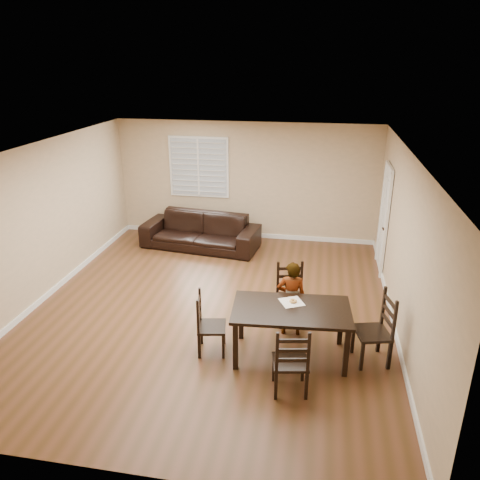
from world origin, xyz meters
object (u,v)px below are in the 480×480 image
(chair_far, at_px, (291,366))
(donut, at_px, (293,301))
(chair_right, at_px, (381,331))
(chair_near, at_px, (290,294))
(dining_table, at_px, (291,314))
(sofa, at_px, (201,231))
(chair_left, at_px, (204,325))
(child, at_px, (291,299))

(chair_far, relative_size, donut, 9.12)
(chair_far, distance_m, chair_right, 1.52)
(chair_near, xyz_separation_m, chair_far, (0.17, -1.90, -0.01))
(dining_table, bearing_deg, chair_far, -89.13)
(chair_far, bearing_deg, chair_near, -95.33)
(chair_right, bearing_deg, chair_far, -64.85)
(chair_right, xyz_separation_m, sofa, (-3.55, 3.68, -0.10))
(sofa, bearing_deg, chair_far, -55.73)
(chair_left, distance_m, sofa, 4.03)
(chair_far, xyz_separation_m, sofa, (-2.38, 4.65, -0.07))
(dining_table, relative_size, chair_right, 1.61)
(chair_left, bearing_deg, child, -69.83)
(chair_right, bearing_deg, dining_table, -99.42)
(chair_near, height_order, chair_far, chair_near)
(chair_left, relative_size, child, 0.77)
(chair_near, height_order, donut, chair_near)
(chair_left, bearing_deg, donut, -87.03)
(chair_right, relative_size, child, 0.88)
(chair_far, relative_size, sofa, 0.38)
(chair_far, height_order, chair_right, chair_right)
(chair_far, bearing_deg, dining_table, -95.47)
(chair_left, height_order, donut, chair_left)
(chair_far, height_order, sofa, chair_far)
(dining_table, xyz_separation_m, child, (-0.04, 0.59, -0.08))
(dining_table, xyz_separation_m, chair_near, (-0.09, 1.03, -0.23))
(chair_near, bearing_deg, chair_right, -48.40)
(child, distance_m, sofa, 3.92)
(dining_table, bearing_deg, chair_near, 91.12)
(chair_near, height_order, chair_right, chair_right)
(chair_near, bearing_deg, child, -97.17)
(chair_far, bearing_deg, donut, -96.74)
(chair_left, height_order, chair_right, chair_right)
(chair_right, distance_m, child, 1.38)
(dining_table, relative_size, donut, 15.89)
(dining_table, height_order, sofa, dining_table)
(chair_far, xyz_separation_m, donut, (-0.07, 1.05, 0.35))
(dining_table, distance_m, child, 0.60)
(chair_near, distance_m, chair_left, 1.61)
(donut, bearing_deg, child, 96.98)
(child, height_order, sofa, child)
(dining_table, height_order, chair_near, chair_near)
(chair_far, bearing_deg, chair_left, -40.62)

